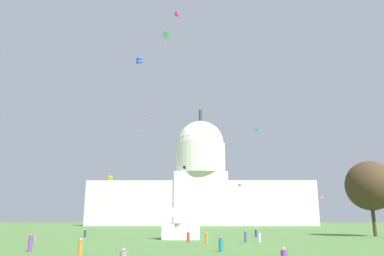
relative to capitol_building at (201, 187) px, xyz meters
name	(u,v)px	position (x,y,z in m)	size (l,w,h in m)	color
capitol_building	(201,187)	(0.00, 0.00, 0.00)	(117.84, 26.58, 62.91)	silver
event_tent	(181,221)	(-4.88, -136.29, -17.01)	(6.64, 5.98, 5.87)	white
tree_east_near	(370,186)	(32.70, -125.53, -10.18)	(11.15, 11.61, 14.75)	#42301E
person_grey_mid_right	(35,237)	(-26.82, -143.00, -19.32)	(0.50, 0.50, 1.48)	gray
person_navy_edge_west	(256,233)	(9.01, -128.29, -19.31)	(0.53, 0.53, 1.52)	navy
person_white_front_left	(259,237)	(6.96, -144.92, -19.29)	(0.43, 0.43, 1.54)	silver
person_red_edge_east	(188,237)	(-3.43, -145.07, -19.28)	(0.65, 0.65, 1.60)	red
person_teal_mid_left	(221,245)	(0.33, -161.13, -19.32)	(0.66, 0.66, 1.53)	#1E757A
person_orange_lawn_far_right	(80,251)	(-11.31, -171.20, -19.14)	(0.34, 0.34, 1.80)	orange
person_denim_back_center	(246,237)	(4.87, -145.56, -19.22)	(0.47, 0.47, 1.71)	#3D5684
person_orange_front_right	(207,238)	(-0.80, -146.69, -19.29)	(0.37, 0.37, 1.50)	orange
person_navy_back_left	(85,233)	(-23.22, -129.01, -19.34)	(0.46, 0.46, 1.45)	navy
person_purple_lawn_far_left	(30,243)	(-19.46, -161.47, -19.18)	(0.49, 0.49, 1.78)	#703D93
kite_red_mid	(146,118)	(-12.47, -128.94, 3.15)	(1.45, 1.25, 0.16)	red
kite_green_mid	(166,34)	(-6.76, -150.38, 10.39)	(0.82, 0.86, 3.18)	green
kite_pink_low	(322,197)	(30.25, -102.94, -11.24)	(0.69, 0.57, 0.74)	pink
kite_yellow_low	(111,178)	(-27.33, -92.62, -5.02)	(1.28, 1.25, 2.52)	yellow
kite_violet_mid	(240,185)	(17.83, -26.66, -1.42)	(1.32, 1.32, 2.39)	purple
kite_blue_mid	(140,60)	(-13.36, -133.43, 13.80)	(1.44, 1.41, 1.42)	blue
kite_turquoise_high	(257,130)	(22.27, -54.77, 18.23)	(1.26, 1.31, 3.03)	teal
kite_gold_high	(141,128)	(-26.30, -44.56, 21.93)	(0.87, 1.49, 2.93)	gold
kite_magenta_high	(177,14)	(-6.51, -126.52, 27.91)	(1.04, 1.04, 2.93)	#D1339E
kite_lime_low	(239,195)	(17.01, -30.63, -6.33)	(1.11, 1.43, 0.28)	#8CD133
kite_black_mid	(184,167)	(-7.81, -31.85, 6.26)	(1.35, 1.38, 1.38)	black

